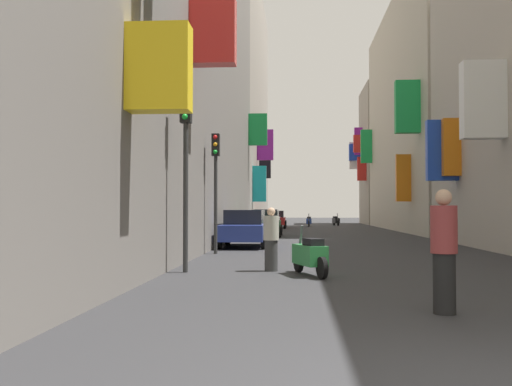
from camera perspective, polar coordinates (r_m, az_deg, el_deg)
name	(u,v)px	position (r m, az deg, el deg)	size (l,w,h in m)	color
ground_plane	(329,235)	(34.71, 7.07, -4.06)	(140.00, 140.00, 0.00)	#2D2D30
building_left_mid_a	(166,22)	(28.98, -8.75, 16.13)	(7.34, 24.74, 20.63)	slate
building_left_mid_b	(228,107)	(53.11, -2.77, 8.33)	(7.31, 25.32, 21.31)	gray
building_right_mid_b	(432,116)	(44.91, 16.73, 7.21)	(7.36, 24.38, 16.65)	#BCB29E
building_right_far	(393,156)	(61.48, 13.15, 3.55)	(7.28, 8.39, 13.92)	#9E9384
parked_car_blue	(245,228)	(23.58, -1.11, -3.37)	(1.85, 4.32, 1.48)	navy
parked_car_red	(273,219)	(46.50, 1.71, -2.54)	(2.02, 4.22, 1.39)	#B21E1E
parked_car_green	(264,223)	(32.59, 0.75, -2.92)	(2.01, 4.15, 1.42)	#236638
parked_car_silver	(266,220)	(40.58, 0.99, -2.61)	(1.99, 4.28, 1.49)	#B7B7BC
scooter_blue	(309,221)	(51.41, 5.17, -2.74)	(0.49, 1.78, 1.13)	#2D4CAD
scooter_black	(336,221)	(54.32, 7.78, -2.67)	(0.66, 1.83, 1.13)	black
scooter_green	(310,255)	(13.45, 5.26, -6.03)	(0.82, 1.90, 1.13)	#287F3D
pedestrian_crossing	(444,251)	(8.90, 17.81, -5.41)	(0.43, 0.43, 1.80)	black
pedestrian_near_left	(271,240)	(14.33, 1.48, -4.55)	(0.54, 0.54, 1.55)	#373737
traffic_light_near_corner	(216,172)	(19.89, -3.94, 2.09)	(0.26, 0.34, 4.06)	#2D2D2D
traffic_light_far_corner	(186,149)	(14.18, -6.85, 4.25)	(0.26, 0.34, 4.33)	#2D2D2D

